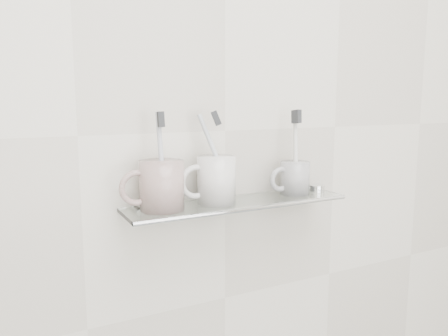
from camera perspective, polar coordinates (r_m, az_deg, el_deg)
wall_back at (r=0.99m, az=0.15°, el=4.89°), size 2.50×0.00×2.50m
shelf_glass at (r=0.96m, az=1.86°, el=-4.60°), size 0.50×0.12×0.01m
shelf_rail at (r=0.91m, az=3.58°, el=-5.32°), size 0.50×0.01×0.01m
bracket_left at (r=0.92m, az=-11.15°, el=-5.96°), size 0.02×0.03×0.02m
bracket_right at (r=1.11m, az=10.20°, el=-3.42°), size 0.02×0.03×0.02m
mug_left at (r=0.88m, az=-8.11°, el=-2.27°), size 0.10×0.10×0.10m
mug_left_handle at (r=0.87m, az=-11.28°, el=-2.54°), size 0.07×0.01×0.07m
toothbrush_left at (r=0.87m, az=-8.19°, el=1.03°), size 0.02×0.03×0.19m
bristles_left at (r=0.86m, az=-8.31°, el=6.29°), size 0.02×0.03×0.03m
mug_center at (r=0.93m, az=-1.01°, el=-1.56°), size 0.11×0.11×0.10m
mug_center_handle at (r=0.91m, az=-3.68°, el=-1.81°), size 0.07×0.01×0.07m
toothbrush_center at (r=0.92m, az=-1.01°, el=1.52°), size 0.07×0.06×0.18m
bristles_center at (r=0.91m, az=-1.03°, el=6.51°), size 0.03×0.03×0.03m
mug_right at (r=1.03m, az=9.24°, el=-1.28°), size 0.07×0.07×0.08m
mug_right_handle at (r=1.01m, az=7.40°, el=-1.47°), size 0.06×0.01×0.06m
toothbrush_right at (r=1.02m, az=9.33°, el=2.17°), size 0.02×0.04×0.19m
bristles_right at (r=1.02m, az=9.44°, el=6.64°), size 0.02×0.03×0.03m
chrome_cap at (r=1.08m, az=12.02°, el=-2.58°), size 0.04×0.04×0.02m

